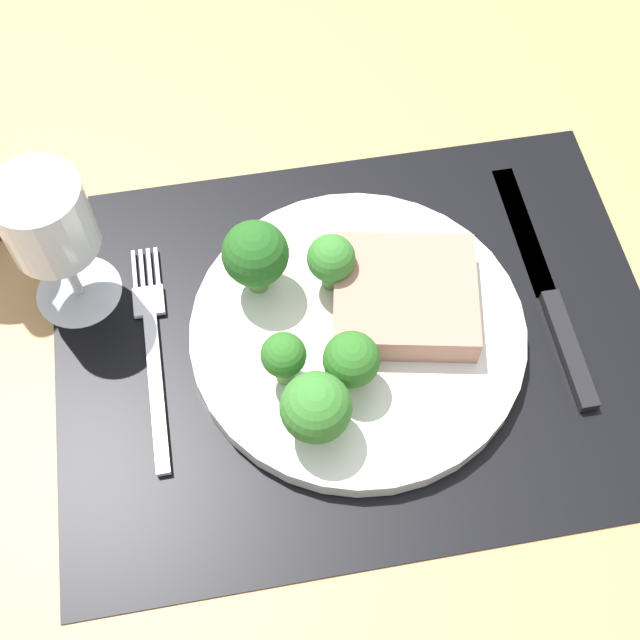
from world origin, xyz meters
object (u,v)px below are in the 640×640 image
at_px(steak, 404,296).
at_px(knife, 551,300).
at_px(fork, 153,350).
at_px(wine_glass, 49,226).
at_px(plate, 358,332).

relative_size(steak, knife, 0.46).
height_order(fork, wine_glass, wine_glass).
xyz_separation_m(fork, knife, (0.31, -0.01, 0.00)).
height_order(steak, fork, steak).
bearing_deg(wine_glass, plate, -20.75).
relative_size(plate, knife, 1.10).
bearing_deg(plate, knife, 1.96).
distance_m(plate, wine_glass, 0.24).
xyz_separation_m(plate, knife, (0.15, 0.01, -0.00)).
bearing_deg(knife, plate, -179.98).
bearing_deg(knife, wine_glass, 166.60).
xyz_separation_m(fork, wine_glass, (-0.05, 0.06, 0.08)).
relative_size(plate, wine_glass, 1.94).
distance_m(fork, knife, 0.31).
height_order(steak, wine_glass, wine_glass).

